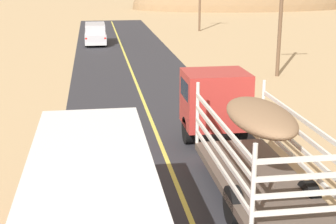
% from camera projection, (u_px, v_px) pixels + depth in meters
% --- Properties ---
extents(livestock_truck, '(2.53, 9.70, 3.02)m').
position_uv_depth(livestock_truck, '(230.00, 115.00, 17.80)').
color(livestock_truck, '#B2332D').
rests_on(livestock_truck, road_surface).
extents(car_far, '(1.90, 4.62, 1.93)m').
position_uv_depth(car_far, '(95.00, 33.00, 45.68)').
color(car_far, silver).
rests_on(car_far, road_surface).
extents(power_pole_mid, '(2.20, 0.24, 7.56)m').
position_uv_depth(power_pole_mid, '(281.00, 13.00, 31.58)').
color(power_pole_mid, brown).
rests_on(power_pole_mid, ground).
extents(distant_hill, '(38.48, 18.69, 15.56)m').
position_uv_depth(distant_hill, '(242.00, 8.00, 87.89)').
color(distant_hill, '#8D6E4C').
rests_on(distant_hill, ground).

